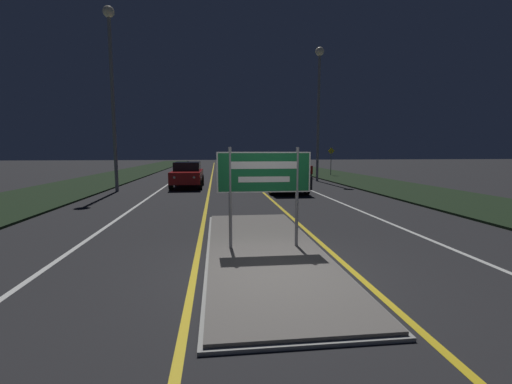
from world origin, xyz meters
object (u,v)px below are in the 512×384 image
at_px(car_receding_0, 284,178).
at_px(warning_sign, 331,159).
at_px(highway_sign, 264,177).
at_px(streetlight_left_near, 111,69).
at_px(car_approaching_0, 187,174).
at_px(car_receding_1, 295,167).
at_px(streetlight_right_near, 319,89).
at_px(car_receding_2, 245,163).
at_px(car_receding_3, 241,161).

relative_size(car_receding_0, warning_sign, 1.96).
xyz_separation_m(highway_sign, streetlight_left_near, (-6.38, 11.91, 4.79)).
height_order(car_receding_0, car_approaching_0, car_approaching_0).
bearing_deg(highway_sign, warning_sign, 67.72).
bearing_deg(warning_sign, streetlight_left_near, -146.84).
distance_m(car_receding_0, warning_sign, 12.81).
relative_size(highway_sign, warning_sign, 0.90).
height_order(highway_sign, car_receding_0, highway_sign).
bearing_deg(car_receding_1, streetlight_right_near, -81.38).
bearing_deg(highway_sign, car_receding_2, 85.94).
bearing_deg(car_receding_1, car_approaching_0, -137.95).
xyz_separation_m(car_receding_3, warning_sign, (6.30, -22.32, 0.77)).
bearing_deg(car_receding_2, highway_sign, -94.06).
bearing_deg(streetlight_left_near, car_receding_1, 37.96).
bearing_deg(warning_sign, car_receding_0, -120.04).
height_order(highway_sign, car_approaching_0, highway_sign).
relative_size(car_receding_3, warning_sign, 2.01).
height_order(streetlight_left_near, car_receding_1, streetlight_left_near).
height_order(streetlight_right_near, car_receding_1, streetlight_right_near).
distance_m(streetlight_left_near, warning_sign, 19.00).
height_order(streetlight_left_near, warning_sign, streetlight_left_near).
height_order(car_receding_0, car_receding_1, car_receding_1).
bearing_deg(highway_sign, car_receding_1, 75.19).
relative_size(car_receding_1, car_approaching_0, 1.04).
bearing_deg(highway_sign, streetlight_right_near, 69.73).
relative_size(streetlight_right_near, car_receding_2, 1.94).
distance_m(streetlight_left_near, car_receding_0, 10.67).
xyz_separation_m(highway_sign, car_approaching_0, (-2.76, 13.71, -0.83)).
xyz_separation_m(streetlight_left_near, warning_sign, (15.37, 10.05, -4.89)).
xyz_separation_m(streetlight_right_near, car_receding_1, (-0.65, 4.29, -5.72)).
xyz_separation_m(highway_sign, streetlight_right_near, (6.27, 16.99, 4.89)).
bearing_deg(streetlight_right_near, highway_sign, -110.27).
distance_m(car_receding_1, car_receding_3, 23.19).
distance_m(highway_sign, streetlight_left_near, 14.33).
xyz_separation_m(car_receding_1, car_receding_2, (-3.30, 11.43, -0.00)).
relative_size(highway_sign, streetlight_left_near, 0.23).
bearing_deg(warning_sign, car_receding_3, 105.77).
relative_size(streetlight_left_near, car_receding_0, 2.02).
relative_size(streetlight_right_near, car_receding_1, 2.09).
xyz_separation_m(streetlight_right_near, car_approaching_0, (-9.03, -3.27, -5.71)).
distance_m(car_receding_3, warning_sign, 23.21).
relative_size(car_receding_2, car_approaching_0, 1.12).
bearing_deg(car_receding_0, car_receding_3, 89.84).
relative_size(streetlight_left_near, car_receding_2, 1.97).
height_order(highway_sign, car_receding_3, highway_sign).
bearing_deg(car_receding_0, streetlight_right_near, 58.91).
distance_m(streetlight_left_near, car_receding_2, 23.23).
relative_size(streetlight_left_near, car_approaching_0, 2.20).
relative_size(car_receding_1, car_receding_2, 0.93).
distance_m(streetlight_left_near, car_receding_3, 34.09).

